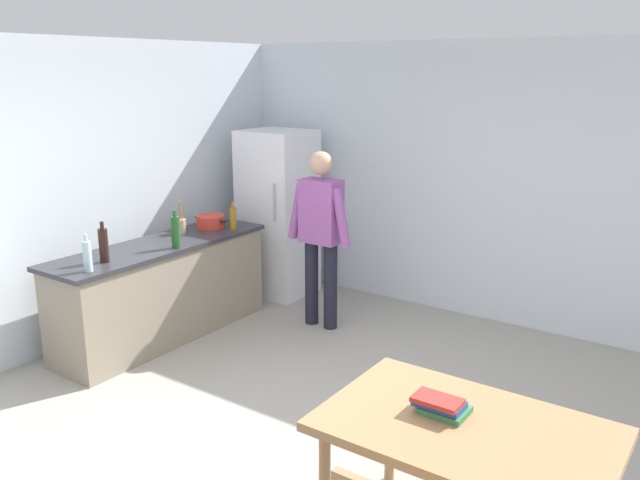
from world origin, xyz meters
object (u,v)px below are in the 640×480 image
at_px(utensil_jar, 180,226).
at_px(bottle_oil_amber, 233,218).
at_px(person, 321,228).
at_px(bottle_wine_green, 175,232).
at_px(cooking_pot, 211,221).
at_px(bottle_water_clear, 87,256).
at_px(dining_table, 466,439).
at_px(refrigerator, 278,213).
at_px(book_stack, 441,405).
at_px(bottle_wine_dark, 104,245).

bearing_deg(utensil_jar, bottle_oil_amber, 51.85).
distance_m(person, bottle_wine_green, 1.34).
bearing_deg(person, utensil_jar, -149.52).
bearing_deg(cooking_pot, bottle_water_clear, -81.69).
xyz_separation_m(person, bottle_oil_amber, (-0.85, -0.28, 0.04)).
distance_m(dining_table, bottle_oil_amber, 3.72).
bearing_deg(person, refrigerator, 149.77).
distance_m(refrigerator, book_stack, 4.12).
bearing_deg(refrigerator, book_stack, -40.24).
xyz_separation_m(refrigerator, bottle_water_clear, (0.08, -2.49, 0.13)).
bearing_deg(bottle_oil_amber, cooking_pot, -168.06).
distance_m(person, bottle_water_clear, 2.12).
height_order(refrigerator, person, refrigerator).
relative_size(dining_table, bottle_wine_dark, 4.12).
distance_m(bottle_water_clear, book_stack, 3.08).
bearing_deg(person, dining_table, -42.41).
relative_size(cooking_pot, bottle_oil_amber, 1.43).
distance_m(bottle_water_clear, bottle_oil_amber, 1.65).
height_order(refrigerator, bottle_wine_green, refrigerator).
xyz_separation_m(cooking_pot, bottle_wine_dark, (0.13, -1.37, 0.09)).
xyz_separation_m(refrigerator, bottle_wine_dark, (-0.02, -2.25, 0.15)).
height_order(dining_table, bottle_water_clear, bottle_water_clear).
height_order(bottle_wine_dark, bottle_oil_amber, bottle_wine_dark).
height_order(person, bottle_water_clear, person).
distance_m(dining_table, utensil_jar, 3.82).
bearing_deg(person, bottle_wine_green, -127.55).
distance_m(cooking_pot, bottle_wine_green, 0.78).
distance_m(utensil_jar, bottle_wine_green, 0.52).
bearing_deg(bottle_oil_amber, book_stack, -30.98).
bearing_deg(utensil_jar, bottle_wine_green, -47.71).
relative_size(cooking_pot, bottle_wine_dark, 1.18).
xyz_separation_m(refrigerator, cooking_pot, (-0.15, -0.89, 0.06)).
xyz_separation_m(cooking_pot, bottle_water_clear, (0.23, -1.60, 0.07)).
xyz_separation_m(utensil_jar, bottle_water_clear, (0.29, -1.25, 0.05)).
xyz_separation_m(bottle_water_clear, bottle_oil_amber, (0.02, 1.65, -0.01)).
distance_m(bottle_wine_green, bottle_oil_amber, 0.78).
bearing_deg(utensil_jar, refrigerator, 80.30).
distance_m(dining_table, bottle_water_clear, 3.24).
relative_size(refrigerator, cooking_pot, 4.50).
bearing_deg(bottle_wine_green, utensil_jar, 132.29).
distance_m(refrigerator, cooking_pot, 0.90).
bearing_deg(bottle_oil_amber, person, 18.46).
relative_size(person, bottle_wine_dark, 5.00).
bearing_deg(person, bottle_wine_dark, -119.70).
bearing_deg(bottle_wine_green, cooking_pot, 111.35).
height_order(utensil_jar, bottle_wine_green, bottle_wine_green).
relative_size(person, bottle_water_clear, 5.67).
height_order(cooking_pot, utensil_jar, utensil_jar).
bearing_deg(bottle_wine_dark, refrigerator, 89.48).
xyz_separation_m(cooking_pot, book_stack, (3.30, -1.77, -0.17)).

